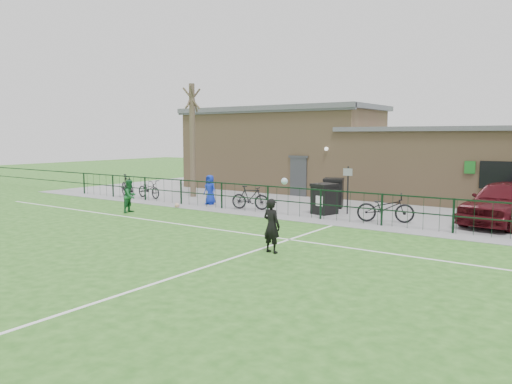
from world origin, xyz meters
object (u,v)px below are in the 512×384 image
Objects in this scene: bicycle_e at (385,208)px; wheelie_bin_right at (324,200)px; outfield_player at (130,196)px; bicycle_b at (127,186)px; bicycle_d at (250,198)px; ball_ground at (177,205)px; bicycle_c at (149,189)px; wheelie_bin_left at (334,194)px; sign_post at (348,190)px; spectator_child at (210,190)px; car_maroon at (505,202)px; bare_tree at (192,141)px.

wheelie_bin_right is at bearing 58.63° from bicycle_e.
bicycle_e is 10.61m from outfield_player.
bicycle_b is 1.15× the size of bicycle_d.
ball_ground is (-6.43, -2.14, -0.50)m from wheelie_bin_right.
bicycle_d is (6.74, -0.25, 0.05)m from bicycle_c.
sign_post is at bearing -66.22° from wheelie_bin_left.
car_maroon is at bearing 12.95° from spectator_child.
bicycle_b is at bearing -159.35° from wheelie_bin_right.
car_maroon is at bearing -74.61° from bicycle_c.
ball_ground is (-5.91, -4.02, -0.53)m from wheelie_bin_left.
wheelie_bin_left reaches higher than bicycle_e.
bare_tree is 3.42m from bicycle_c.
bare_tree reaches higher than wheelie_bin_left.
bicycle_e is at bearing -102.48° from bicycle_d.
outfield_player is at bearing 118.41° from bicycle_d.
wheelie_bin_left is 5.63× the size of ball_ground.
bicycle_b is 5.02m from ball_ground.
sign_post is at bearing 12.22° from spectator_child.
bare_tree reaches higher than ball_ground.
outfield_player reaches higher than bicycle_d.
bicycle_d is 2.54m from spectator_child.
bicycle_d is at bearing -156.81° from wheelie_bin_left.
bicycle_d is (-4.09, -1.27, -0.47)m from sign_post.
bicycle_e is at bearing -64.58° from bicycle_b.
bare_tree is at bearing 121.71° from ball_ground.
wheelie_bin_left is at bearing 32.93° from bicycle_e.
wheelie_bin_right reaches higher than bicycle_d.
bare_tree is 3.00× the size of sign_post.
bicycle_c is 6.75m from bicycle_d.
bare_tree reaches higher than spectator_child.
bicycle_c is (-9.51, -2.39, -0.15)m from wheelie_bin_left.
wheelie_bin_right is 8.28m from outfield_player.
outfield_player is at bearing -106.31° from ball_ground.
sign_post is at bearing 20.23° from ball_ground.
car_maroon is 18.03m from bicycle_b.
bicycle_c is (-16.62, -2.11, -0.35)m from car_maroon.
bicycle_e is at bearing 3.50° from spectator_child.
bare_tree is 27.03× the size of ball_ground.
wheelie_bin_left reaches higher than wheelie_bin_right.
wheelie_bin_right reaches higher than bicycle_e.
bicycle_c is at bearing 72.90° from bicycle_d.
spectator_child is at bearing -158.72° from wheelie_bin_right.
wheelie_bin_left is 0.62× the size of sign_post.
outfield_player is at bearing -75.26° from bare_tree.
sign_post is at bearing -71.40° from outfield_player.
outfield_player reaches higher than bicycle_b.
sign_post is 1.42× the size of spectator_child.
wheelie_bin_left is (8.02, 0.60, -2.36)m from bare_tree.
wheelie_bin_left is at bearing 34.24° from ball_ground.
spectator_child is (4.22, -0.03, 0.23)m from bicycle_c.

